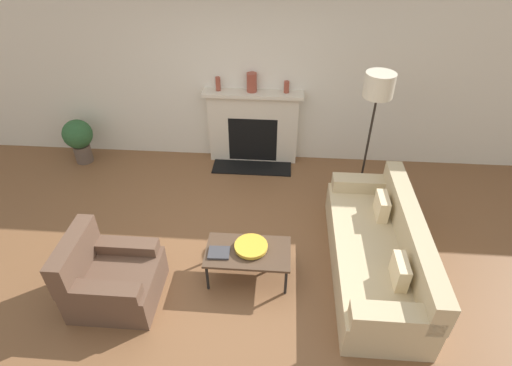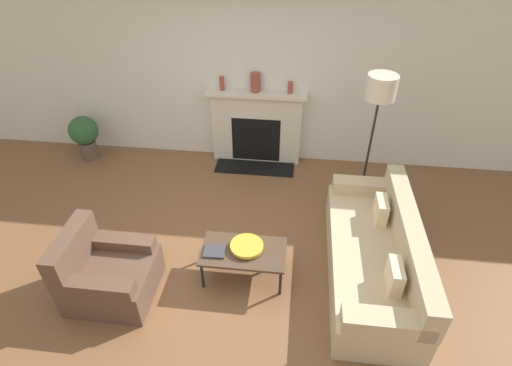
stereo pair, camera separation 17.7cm
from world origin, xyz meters
The scene contains 13 objects.
ground_plane centered at (0.00, 0.00, 0.00)m, with size 18.00×18.00×0.00m, color brown.
wall_back centered at (0.00, 2.43, 1.45)m, with size 18.00×0.06×2.90m.
fireplace centered at (0.23, 2.28, 0.57)m, with size 1.50×0.59×1.18m.
couch centered at (1.84, 0.02, 0.30)m, with size 0.89×2.24×0.80m.
armchair_near centered at (-1.05, -0.57, 0.29)m, with size 0.88×0.79×0.82m.
coffee_table centered at (0.37, -0.17, 0.36)m, with size 0.94×0.52×0.40m.
bowl centered at (0.40, -0.13, 0.43)m, with size 0.37×0.37×0.05m.
book centered at (0.06, -0.23, 0.41)m, with size 0.24×0.20×0.02m.
floor_lamp centered at (1.82, 1.42, 1.51)m, with size 0.39×0.39×1.85m.
mantel_vase_left centered at (-0.29, 2.30, 1.28)m, with size 0.07×0.07×0.21m.
mantel_vase_center_left centered at (0.21, 2.30, 1.32)m, with size 0.15×0.15×0.28m.
mantel_vase_center_right centered at (0.72, 2.30, 1.26)m, with size 0.08×0.08×0.17m.
potted_plant centered at (-2.51, 2.02, 0.44)m, with size 0.45×0.45×0.73m.
Camera 2 is at (0.86, -3.21, 3.60)m, focal length 28.00 mm.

